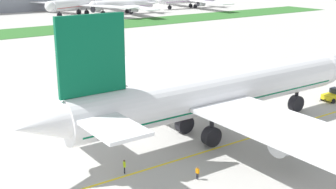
# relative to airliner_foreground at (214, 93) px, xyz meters

# --- Properties ---
(ground_plane) EXTENTS (600.00, 600.00, 0.00)m
(ground_plane) POSITION_rel_airliner_foreground_xyz_m (6.04, -2.28, -6.27)
(ground_plane) COLOR #ADAAA5
(ground_plane) RESTS_ON ground
(apron_taxi_line) EXTENTS (280.00, 0.36, 0.01)m
(apron_taxi_line) POSITION_rel_airliner_foreground_xyz_m (6.04, -4.08, -6.26)
(apron_taxi_line) COLOR yellow
(apron_taxi_line) RESTS_ON ground
(grass_median_strip) EXTENTS (320.00, 24.00, 0.10)m
(grass_median_strip) POSITION_rel_airliner_foreground_xyz_m (6.04, 114.33, -6.22)
(grass_median_strip) COLOR #2D6628
(grass_median_strip) RESTS_ON ground
(airliner_foreground) EXTENTS (56.01, 88.53, 18.46)m
(airliner_foreground) POSITION_rel_airliner_foreground_xyz_m (0.00, 0.00, 0.00)
(airliner_foreground) COLOR white
(airliner_foreground) RESTS_ON ground
(pushback_tug) EXTENTS (6.02, 2.55, 2.24)m
(pushback_tug) POSITION_rel_airliner_foreground_xyz_m (28.69, 0.09, -5.24)
(pushback_tug) COLOR yellow
(pushback_tug) RESTS_ON ground
(ground_crew_wingwalker_port) EXTENTS (0.28, 0.55, 1.58)m
(ground_crew_wingwalker_port) POSITION_rel_airliner_foreground_xyz_m (-10.53, -9.58, -5.31)
(ground_crew_wingwalker_port) COLOR black
(ground_crew_wingwalker_port) RESTS_ON ground
(ground_crew_marshaller_front) EXTENTS (0.39, 0.58, 1.73)m
(ground_crew_marshaller_front) POSITION_rel_airliner_foreground_xyz_m (-16.61, -3.44, -5.22)
(ground_crew_marshaller_front) COLOR black
(ground_crew_marshaller_front) RESTS_ON ground
(service_truck_baggage_loader) EXTENTS (6.26, 3.13, 2.82)m
(service_truck_baggage_loader) POSITION_rel_airliner_foreground_xyz_m (-4.35, 35.00, -4.71)
(service_truck_baggage_loader) COLOR #B21E19
(service_truck_baggage_loader) RESTS_ON ground
(parked_airliner_far_left) EXTENTS (39.37, 62.07, 15.81)m
(parked_airliner_far_left) POSITION_rel_airliner_foreground_xyz_m (48.75, 153.92, -0.91)
(parked_airliner_far_left) COLOR white
(parked_airliner_far_left) RESTS_ON ground
(parked_airliner_far_centre) EXTENTS (36.80, 57.45, 13.75)m
(parked_airliner_far_centre) POSITION_rel_airliner_foreground_xyz_m (69.36, 145.99, -1.61)
(parked_airliner_far_centre) COLOR white
(parked_airliner_far_centre) RESTS_ON ground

